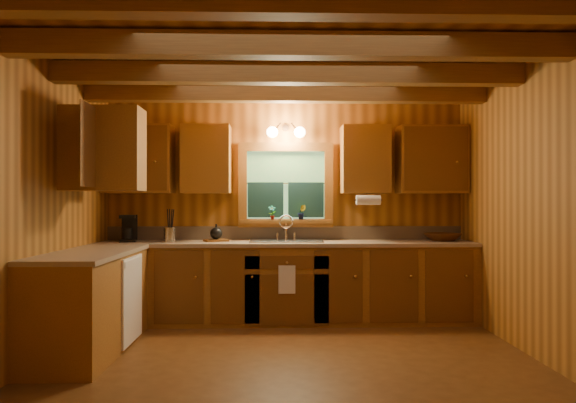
{
  "coord_description": "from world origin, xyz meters",
  "views": [
    {
      "loc": [
        -0.12,
        -4.07,
        1.33
      ],
      "look_at": [
        0.0,
        0.8,
        1.35
      ],
      "focal_mm": 31.25,
      "sensor_mm": 36.0,
      "label": 1
    }
  ],
  "objects_px": {
    "sink": "(286,245)",
    "cutting_board": "(216,240)",
    "coffee_maker": "(129,228)",
    "wicker_basket": "(442,237)"
  },
  "relations": [
    {
      "from": "sink",
      "to": "cutting_board",
      "type": "xyz_separation_m",
      "value": [
        -0.8,
        0.04,
        0.06
      ]
    },
    {
      "from": "sink",
      "to": "coffee_maker",
      "type": "distance_m",
      "value": 1.79
    },
    {
      "from": "cutting_board",
      "to": "wicker_basket",
      "type": "height_order",
      "value": "wicker_basket"
    },
    {
      "from": "cutting_board",
      "to": "sink",
      "type": "bearing_deg",
      "value": -26.98
    },
    {
      "from": "sink",
      "to": "cutting_board",
      "type": "bearing_deg",
      "value": 177.46
    },
    {
      "from": "wicker_basket",
      "to": "sink",
      "type": "bearing_deg",
      "value": -178.91
    },
    {
      "from": "coffee_maker",
      "to": "wicker_basket",
      "type": "xyz_separation_m",
      "value": [
        3.58,
        0.0,
        -0.1
      ]
    },
    {
      "from": "sink",
      "to": "cutting_board",
      "type": "height_order",
      "value": "sink"
    },
    {
      "from": "cutting_board",
      "to": "wicker_basket",
      "type": "bearing_deg",
      "value": -24.46
    },
    {
      "from": "coffee_maker",
      "to": "wicker_basket",
      "type": "distance_m",
      "value": 3.58
    }
  ]
}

